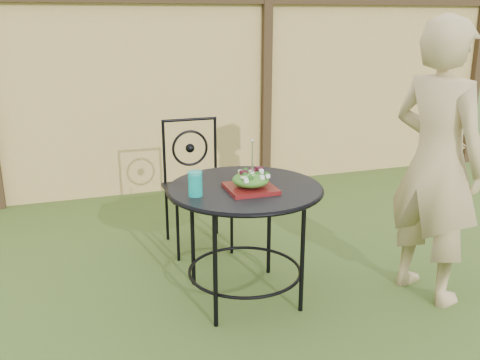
{
  "coord_description": "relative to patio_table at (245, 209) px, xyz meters",
  "views": [
    {
      "loc": [
        -0.68,
        -2.93,
        1.67
      ],
      "look_at": [
        0.28,
        -0.06,
        0.75
      ],
      "focal_mm": 40.0,
      "sensor_mm": 36.0,
      "label": 1
    }
  ],
  "objects": [
    {
      "name": "fence",
      "position": [
        -0.29,
        2.3,
        0.36
      ],
      "size": [
        8.0,
        0.12,
        1.9
      ],
      "color": "#EECD75",
      "rests_on": "ground"
    },
    {
      "name": "patio_table",
      "position": [
        0.0,
        0.0,
        0.0
      ],
      "size": [
        0.92,
        0.92,
        0.72
      ],
      "color": "black",
      "rests_on": "ground"
    },
    {
      "name": "salad_plate",
      "position": [
        0.01,
        -0.08,
        0.15
      ],
      "size": [
        0.27,
        0.27,
        0.02
      ],
      "primitive_type": "cube",
      "color": "#440D09",
      "rests_on": "patio_table"
    },
    {
      "name": "ground",
      "position": [
        -0.29,
        0.11,
        -0.59
      ],
      "size": [
        60.0,
        60.0,
        0.0
      ],
      "primitive_type": "plane",
      "color": "#294215",
      "rests_on": "ground"
    },
    {
      "name": "fork",
      "position": [
        0.02,
        -0.08,
        0.33
      ],
      "size": [
        0.01,
        0.01,
        0.18
      ],
      "primitive_type": "cylinder",
      "color": "silver",
      "rests_on": "salad"
    },
    {
      "name": "drinking_glass",
      "position": [
        -0.32,
        -0.07,
        0.21
      ],
      "size": [
        0.08,
        0.08,
        0.14
      ],
      "primitive_type": "cylinder",
      "color": "#0EA598",
      "rests_on": "patio_table"
    },
    {
      "name": "diner",
      "position": [
        1.1,
        -0.3,
        0.26
      ],
      "size": [
        0.56,
        0.7,
        1.7
      ],
      "primitive_type": "imported",
      "rotation": [
        0.0,
        0.0,
        1.84
      ],
      "color": "tan",
      "rests_on": "ground"
    },
    {
      "name": "patio_chair",
      "position": [
        -0.08,
        0.9,
        -0.08
      ],
      "size": [
        0.46,
        0.46,
        0.95
      ],
      "color": "black",
      "rests_on": "ground"
    },
    {
      "name": "salad",
      "position": [
        0.01,
        -0.08,
        0.2
      ],
      "size": [
        0.21,
        0.21,
        0.08
      ],
      "primitive_type": "ellipsoid",
      "color": "#235614",
      "rests_on": "salad_plate"
    }
  ]
}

